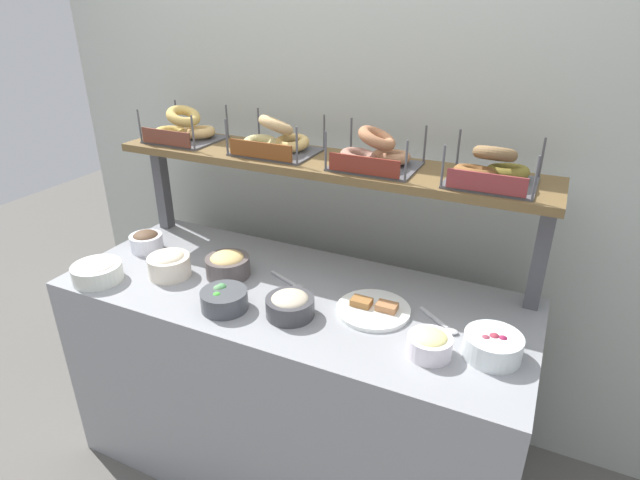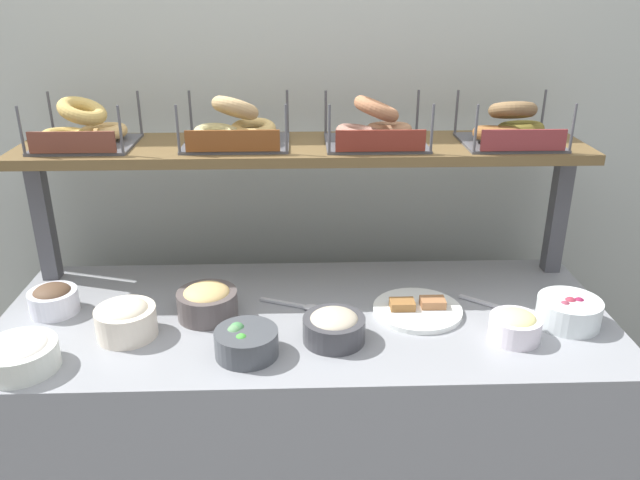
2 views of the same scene
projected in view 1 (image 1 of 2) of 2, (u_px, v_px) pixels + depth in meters
The scene contains 21 objects.
ground_plane at pixel (296, 458), 2.27m from camera, with size 8.00×8.00×0.00m, color #595651.
back_wall at pixel (350, 160), 2.21m from camera, with size 2.93×0.06×2.40m, color #ABB0A6.
deli_counter at pixel (294, 382), 2.09m from camera, with size 1.73×0.70×0.85m, color gray.
shelf_riser_left at pixel (162, 186), 2.35m from camera, with size 0.05×0.05×0.40m, color #4C4C51.
shelf_riser_right at pixel (541, 255), 1.73m from camera, with size 0.05×0.05×0.40m, color #4C4C51.
upper_shelf at pixel (323, 163), 1.95m from camera, with size 1.69×0.32×0.03m, color brown.
bowl_veggie_mix at pixel (224, 299), 1.79m from camera, with size 0.16×0.16×0.08m.
bowl_potato_salad at pixel (169, 264), 1.99m from camera, with size 0.16×0.16×0.10m.
bowl_egg_salad at pixel (430, 343), 1.55m from camera, with size 0.14×0.14×0.08m.
bowl_hummus at pixel (227, 265), 1.99m from camera, with size 0.17×0.17×0.10m.
bowl_tuna_salad at pixel (290, 305), 1.74m from camera, with size 0.17×0.17×0.08m.
bowl_chocolate_spread at pixel (146, 241), 2.20m from camera, with size 0.14×0.14×0.09m.
bowl_cream_cheese at pixel (97, 271), 1.96m from camera, with size 0.19×0.19×0.08m.
bowl_beet_salad at pixel (493, 346), 1.54m from camera, with size 0.17×0.17×0.08m.
serving_plate_white at pixel (373, 309), 1.78m from camera, with size 0.26×0.26×0.04m.
serving_spoon_near_plate at pixel (291, 283), 1.95m from camera, with size 0.17×0.08×0.01m.
serving_spoon_by_edge at pixel (443, 325), 1.70m from camera, with size 0.15×0.12×0.01m.
bagel_basket_sesame at pixel (184, 130), 2.17m from camera, with size 0.28×0.26×0.15m.
bagel_basket_plain at pixel (276, 141), 2.00m from camera, with size 0.31×0.25×0.16m.
bagel_basket_everything at pixel (375, 154), 1.83m from camera, with size 0.30×0.24×0.15m.
bagel_basket_cinnamon_raisin at pixel (492, 170), 1.67m from camera, with size 0.28×0.26×0.14m.
Camera 1 is at (0.80, -1.44, 1.83)m, focal length 29.05 mm.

